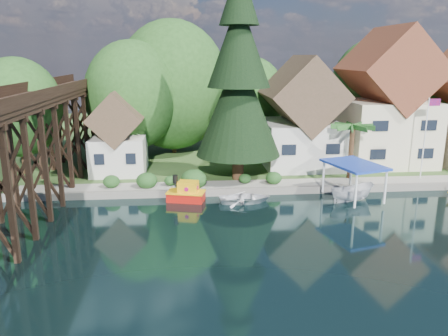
{
  "coord_description": "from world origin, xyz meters",
  "views": [
    {
      "loc": [
        -4.53,
        -26.93,
        11.47
      ],
      "look_at": [
        -1.66,
        6.0,
        2.92
      ],
      "focal_mm": 35.0,
      "sensor_mm": 36.0,
      "label": 1
    }
  ],
  "objects_px": {
    "flagpole": "(427,130)",
    "house_center": "(386,106)",
    "house_left": "(301,120)",
    "boat_canopy": "(353,185)",
    "tugboat": "(186,193)",
    "boat_white_a": "(245,197)",
    "trestle_bridge": "(28,143)",
    "shed": "(118,139)",
    "palm_tree": "(353,128)",
    "conifer": "(239,80)"
  },
  "relations": [
    {
      "from": "tugboat",
      "to": "house_left",
      "type": "bearing_deg",
      "value": 38.05
    },
    {
      "from": "flagpole",
      "to": "boat_white_a",
      "type": "bearing_deg",
      "value": -167.61
    },
    {
      "from": "palm_tree",
      "to": "boat_canopy",
      "type": "bearing_deg",
      "value": -107.75
    },
    {
      "from": "shed",
      "to": "conifer",
      "type": "relative_size",
      "value": 0.42
    },
    {
      "from": "trestle_bridge",
      "to": "flagpole",
      "type": "distance_m",
      "value": 33.2
    },
    {
      "from": "trestle_bridge",
      "to": "tugboat",
      "type": "height_order",
      "value": "trestle_bridge"
    },
    {
      "from": "flagpole",
      "to": "house_left",
      "type": "bearing_deg",
      "value": 148.01
    },
    {
      "from": "house_left",
      "to": "tugboat",
      "type": "bearing_deg",
      "value": -141.95
    },
    {
      "from": "boat_white_a",
      "to": "boat_canopy",
      "type": "relative_size",
      "value": 0.73
    },
    {
      "from": "conifer",
      "to": "tugboat",
      "type": "height_order",
      "value": "conifer"
    },
    {
      "from": "shed",
      "to": "boat_canopy",
      "type": "relative_size",
      "value": 1.39
    },
    {
      "from": "shed",
      "to": "boat_white_a",
      "type": "distance_m",
      "value": 14.26
    },
    {
      "from": "flagpole",
      "to": "boat_white_a",
      "type": "relative_size",
      "value": 1.79
    },
    {
      "from": "shed",
      "to": "trestle_bridge",
      "type": "bearing_deg",
      "value": -118.19
    },
    {
      "from": "house_left",
      "to": "shed",
      "type": "height_order",
      "value": "house_left"
    },
    {
      "from": "house_center",
      "to": "tugboat",
      "type": "height_order",
      "value": "house_center"
    },
    {
      "from": "shed",
      "to": "conifer",
      "type": "xyz_separation_m",
      "value": [
        11.07,
        -3.21,
        5.61
      ]
    },
    {
      "from": "shed",
      "to": "boat_canopy",
      "type": "height_order",
      "value": "shed"
    },
    {
      "from": "flagpole",
      "to": "tugboat",
      "type": "bearing_deg",
      "value": -172.19
    },
    {
      "from": "conifer",
      "to": "boat_canopy",
      "type": "bearing_deg",
      "value": -33.16
    },
    {
      "from": "flagpole",
      "to": "tugboat",
      "type": "distance_m",
      "value": 22.15
    },
    {
      "from": "trestle_bridge",
      "to": "boat_canopy",
      "type": "bearing_deg",
      "value": 1.09
    },
    {
      "from": "trestle_bridge",
      "to": "house_left",
      "type": "xyz_separation_m",
      "value": [
        23.0,
        10.83,
        -0.21
      ]
    },
    {
      "from": "house_center",
      "to": "boat_canopy",
      "type": "relative_size",
      "value": 2.47
    },
    {
      "from": "trestle_bridge",
      "to": "palm_tree",
      "type": "relative_size",
      "value": 8.29
    },
    {
      "from": "conifer",
      "to": "boat_white_a",
      "type": "distance_m",
      "value": 10.38
    },
    {
      "from": "house_left",
      "to": "house_center",
      "type": "relative_size",
      "value": 0.79
    },
    {
      "from": "house_center",
      "to": "shed",
      "type": "xyz_separation_m",
      "value": [
        -27.0,
        -2.0,
        -2.59
      ]
    },
    {
      "from": "trestle_bridge",
      "to": "flagpole",
      "type": "height_order",
      "value": "trestle_bridge"
    },
    {
      "from": "house_left",
      "to": "boat_canopy",
      "type": "relative_size",
      "value": 1.96
    },
    {
      "from": "shed",
      "to": "tugboat",
      "type": "distance_m",
      "value": 10.41
    },
    {
      "from": "palm_tree",
      "to": "boat_white_a",
      "type": "distance_m",
      "value": 12.07
    },
    {
      "from": "conifer",
      "to": "boat_white_a",
      "type": "height_order",
      "value": "conifer"
    },
    {
      "from": "conifer",
      "to": "house_left",
      "type": "bearing_deg",
      "value": 34.19
    },
    {
      "from": "boat_white_a",
      "to": "shed",
      "type": "bearing_deg",
      "value": 50.51
    },
    {
      "from": "boat_canopy",
      "to": "tugboat",
      "type": "bearing_deg",
      "value": 174.69
    },
    {
      "from": "palm_tree",
      "to": "conifer",
      "type": "bearing_deg",
      "value": 175.47
    },
    {
      "from": "house_left",
      "to": "tugboat",
      "type": "xyz_separation_m",
      "value": [
        -11.64,
        -9.11,
        -4.49
      ]
    },
    {
      "from": "trestle_bridge",
      "to": "house_center",
      "type": "height_order",
      "value": "house_center"
    },
    {
      "from": "shed",
      "to": "conifer",
      "type": "distance_m",
      "value": 12.82
    },
    {
      "from": "flagpole",
      "to": "palm_tree",
      "type": "bearing_deg",
      "value": 174.4
    },
    {
      "from": "house_left",
      "to": "boat_canopy",
      "type": "distance_m",
      "value": 11.16
    },
    {
      "from": "flagpole",
      "to": "house_center",
      "type": "bearing_deg",
      "value": 97.41
    },
    {
      "from": "house_center",
      "to": "tugboat",
      "type": "relative_size",
      "value": 4.19
    },
    {
      "from": "boat_canopy",
      "to": "flagpole",
      "type": "bearing_deg",
      "value": 27.22
    },
    {
      "from": "house_left",
      "to": "flagpole",
      "type": "xyz_separation_m",
      "value": [
        9.87,
        -6.16,
        -0.11
      ]
    },
    {
      "from": "conifer",
      "to": "palm_tree",
      "type": "relative_size",
      "value": 3.48
    },
    {
      "from": "shed",
      "to": "tugboat",
      "type": "xyz_separation_m",
      "value": [
        6.36,
        -7.61,
        -3.17
      ]
    },
    {
      "from": "tugboat",
      "to": "palm_tree",
      "type": "bearing_deg",
      "value": 13.57
    },
    {
      "from": "palm_tree",
      "to": "boat_white_a",
      "type": "height_order",
      "value": "palm_tree"
    }
  ]
}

